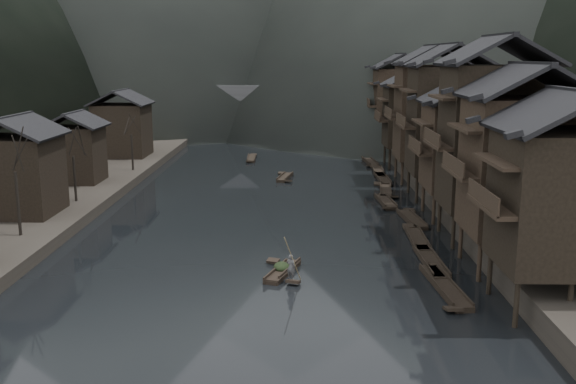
{
  "coord_description": "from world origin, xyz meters",
  "views": [
    {
      "loc": [
        2.84,
        -42.03,
        13.95
      ],
      "look_at": [
        1.9,
        11.81,
        2.5
      ],
      "focal_mm": 40.0,
      "sensor_mm": 36.0,
      "label": 1
    }
  ],
  "objects": [
    {
      "name": "water",
      "position": [
        0.0,
        0.0,
        0.0
      ],
      "size": [
        300.0,
        300.0,
        0.0
      ],
      "primitive_type": "plane",
      "color": "black",
      "rests_on": "ground"
    },
    {
      "name": "moored_sampans",
      "position": [
        12.06,
        20.68,
        0.2
      ],
      "size": [
        3.0,
        60.86,
        0.47
      ],
      "color": "black",
      "rests_on": "water"
    },
    {
      "name": "right_bank",
      "position": [
        35.0,
        40.0,
        0.9
      ],
      "size": [
        40.0,
        200.0,
        1.8
      ],
      "primitive_type": "cube",
      "color": "#2D2823",
      "rests_on": "ground"
    },
    {
      "name": "stilt_houses",
      "position": [
        17.28,
        19.51,
        8.84
      ],
      "size": [
        9.0,
        67.6,
        15.72
      ],
      "color": "black",
      "rests_on": "ground"
    },
    {
      "name": "boatman",
      "position": [
        2.35,
        -3.81,
        1.26
      ],
      "size": [
        0.72,
        0.64,
        1.65
      ],
      "primitive_type": "imported",
      "rotation": [
        0.0,
        0.0,
        2.64
      ],
      "color": "#535356",
      "rests_on": "hero_sampan"
    },
    {
      "name": "stone_bridge",
      "position": [
        -0.0,
        72.0,
        5.11
      ],
      "size": [
        40.0,
        6.0,
        9.0
      ],
      "color": "#4C4C4F",
      "rests_on": "ground"
    },
    {
      "name": "left_houses",
      "position": [
        -20.5,
        20.12,
        5.66
      ],
      "size": [
        8.1,
        53.2,
        8.73
      ],
      "color": "black",
      "rests_on": "left_bank"
    },
    {
      "name": "bare_trees",
      "position": [
        -17.0,
        6.14,
        6.12
      ],
      "size": [
        3.59,
        44.97,
        7.17
      ],
      "color": "black",
      "rests_on": "left_bank"
    },
    {
      "name": "cargo_heap",
      "position": [
        1.72,
        -1.98,
        0.76
      ],
      "size": [
        1.08,
        1.41,
        0.65
      ],
      "primitive_type": "ellipsoid",
      "color": "black",
      "rests_on": "hero_sampan"
    },
    {
      "name": "left_bank",
      "position": [
        -35.0,
        40.0,
        0.6
      ],
      "size": [
        40.0,
        200.0,
        1.2
      ],
      "primitive_type": "cube",
      "color": "#2D2823",
      "rests_on": "ground"
    },
    {
      "name": "hero_sampan",
      "position": [
        1.8,
        -2.19,
        0.2
      ],
      "size": [
        2.41,
        4.89,
        0.43
      ],
      "color": "black",
      "rests_on": "water"
    },
    {
      "name": "midriver_boats",
      "position": [
        -1.45,
        38.53,
        0.2
      ],
      "size": [
        6.51,
        19.93,
        0.45
      ],
      "color": "black",
      "rests_on": "water"
    },
    {
      "name": "bamboo_pole",
      "position": [
        2.55,
        -3.81,
        3.98
      ],
      "size": [
        1.27,
        1.68,
        3.8
      ],
      "primitive_type": "cylinder",
      "rotation": [
        0.49,
        0.0,
        -0.64
      ],
      "color": "#8C7A51",
      "rests_on": "boatman"
    }
  ]
}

